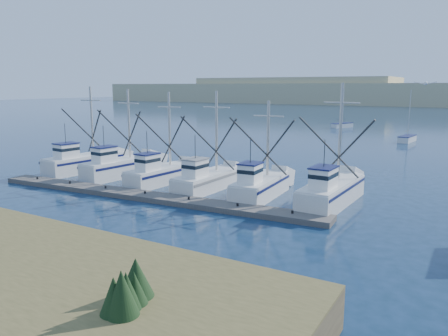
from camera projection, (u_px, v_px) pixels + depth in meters
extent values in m
plane|color=#0D253A|center=(165.00, 234.00, 26.02)|extent=(500.00, 500.00, 0.00)
cube|color=#5C5753|center=(145.00, 196.00, 34.19)|extent=(29.49, 3.75, 0.39)
cube|color=tan|center=(443.00, 94.00, 203.39)|extent=(360.00, 60.00, 10.00)
cube|color=silver|center=(84.00, 164.00, 44.90)|extent=(3.57, 8.40, 1.60)
cube|color=white|center=(66.00, 152.00, 42.85)|extent=(1.75, 2.15, 1.50)
cylinder|color=#B7B2A8|center=(92.00, 121.00, 45.29)|extent=(0.22, 0.22, 7.05)
cube|color=silver|center=(121.00, 169.00, 42.28)|extent=(3.23, 8.23, 1.63)
cube|color=white|center=(104.00, 155.00, 40.25)|extent=(1.57, 2.10, 1.50)
cylinder|color=#B7B2A8|center=(129.00, 124.00, 42.66)|extent=(0.22, 0.22, 6.77)
cube|color=silver|center=(162.00, 176.00, 39.47)|extent=(2.90, 7.62, 1.41)
cube|color=white|center=(148.00, 163.00, 37.58)|extent=(1.46, 1.92, 1.50)
cylinder|color=#B7B2A8|center=(169.00, 129.00, 39.79)|extent=(0.22, 0.22, 6.75)
cube|color=silver|center=(209.00, 181.00, 37.17)|extent=(2.61, 7.81, 1.35)
cube|color=white|center=(195.00, 169.00, 35.22)|extent=(1.43, 1.93, 1.50)
cylinder|color=#B7B2A8|center=(216.00, 132.00, 37.52)|extent=(0.22, 0.22, 6.93)
cube|color=silver|center=(261.00, 188.00, 34.45)|extent=(2.78, 7.36, 1.46)
cube|color=white|center=(250.00, 174.00, 32.61)|extent=(1.47, 1.84, 1.50)
cylinder|color=#B7B2A8|center=(268.00, 139.00, 34.80)|extent=(0.22, 0.22, 6.10)
cube|color=silver|center=(332.00, 194.00, 32.36)|extent=(2.75, 8.80, 1.62)
cube|color=white|center=(323.00, 179.00, 30.17)|extent=(1.49, 2.18, 1.50)
cylinder|color=#B7B2A8|center=(340.00, 132.00, 32.80)|extent=(0.22, 0.22, 7.31)
cube|color=silver|center=(407.00, 139.00, 68.86)|extent=(2.18, 5.26, 0.90)
cylinder|color=#B7B2A8|center=(409.00, 113.00, 68.37)|extent=(0.12, 0.12, 7.20)
cube|color=silver|center=(342.00, 125.00, 92.69)|extent=(3.57, 5.74, 0.90)
cylinder|color=#B7B2A8|center=(343.00, 106.00, 92.19)|extent=(0.12, 0.12, 7.20)
sphere|color=white|center=(425.00, 83.00, 25.17)|extent=(0.23, 0.23, 0.23)
cube|color=white|center=(419.00, 83.00, 25.34)|extent=(0.56, 0.14, 0.15)
cube|color=white|center=(432.00, 83.00, 25.00)|extent=(0.56, 0.14, 0.15)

